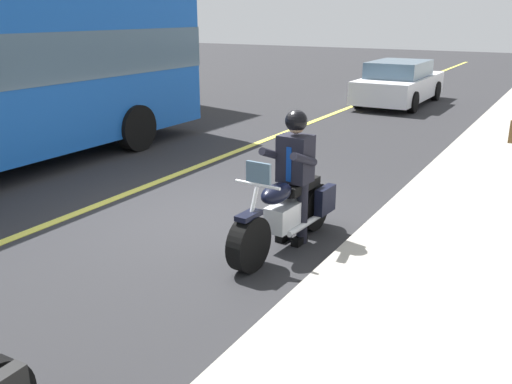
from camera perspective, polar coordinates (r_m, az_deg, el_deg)
ground_plane at (r=8.03m, az=-3.89°, el=-2.93°), size 80.00×80.00×0.00m
lane_center_stripe at (r=9.25m, az=-14.22°, el=-0.58°), size 60.00×0.16×0.01m
motorcycle_main at (r=7.01m, az=3.17°, el=-2.17°), size 2.22×0.67×1.26m
rider_main at (r=6.99m, az=4.02°, el=2.78°), size 0.64×0.57×1.74m
car_silver at (r=18.88m, az=14.61°, el=10.86°), size 4.60×1.92×1.40m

